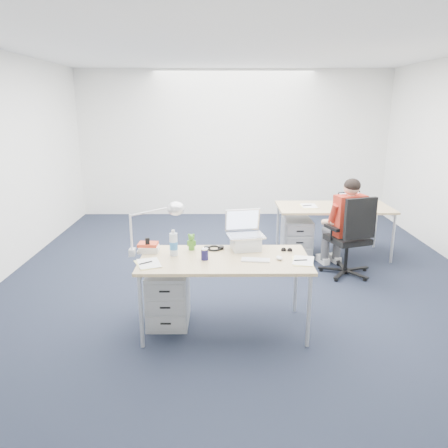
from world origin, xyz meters
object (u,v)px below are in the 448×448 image
object	(u,v)px
silver_laptop	(246,231)
desk_near	(225,263)
dark_laptop	(353,201)
wireless_keyboard	(256,260)
headphones	(214,248)
office_chair	(348,253)
drawer_pedestal_far	(296,238)
far_cup	(344,202)
bear_figurine	(191,242)
book_stack	(148,247)
desk_lamp	(148,228)
can_koozie	(205,254)
cordless_phone	(148,246)
drawer_pedestal_near	(168,297)
seated_person	(343,225)
sunglasses	(287,250)
desk_far	(334,210)
computer_mouse	(279,258)
water_bottle	(174,243)

from	to	relation	value
silver_laptop	desk_near	bearing A→B (deg)	-139.14
dark_laptop	desk_near	bearing A→B (deg)	-150.83
wireless_keyboard	headphones	distance (m)	0.52
office_chair	drawer_pedestal_far	bearing A→B (deg)	107.58
far_cup	dark_laptop	bearing A→B (deg)	-80.77
headphones	bear_figurine	world-z (taller)	bear_figurine
book_stack	far_cup	size ratio (longest dim) A/B	1.96
wireless_keyboard	desk_lamp	size ratio (longest dim) A/B	0.48
silver_laptop	can_koozie	bearing A→B (deg)	-152.70
bear_figurine	desk_lamp	bearing A→B (deg)	-173.46
bear_figurine	cordless_phone	distance (m)	0.43
drawer_pedestal_near	headphones	xyz separation A→B (m)	(0.46, 0.14, 0.47)
drawer_pedestal_near	desk_lamp	world-z (taller)	desk_lamp
seated_person	dark_laptop	bearing A→B (deg)	44.60
silver_laptop	sunglasses	size ratio (longest dim) A/B	3.35
silver_laptop	far_cup	distance (m)	2.49
seated_person	desk_lamp	world-z (taller)	desk_lamp
wireless_keyboard	far_cup	size ratio (longest dim) A/B	2.57
desk_far	drawer_pedestal_near	size ratio (longest dim) A/B	2.91
far_cup	silver_laptop	bearing A→B (deg)	-127.79
seated_person	cordless_phone	size ratio (longest dim) A/B	8.06
drawer_pedestal_far	silver_laptop	xyz separation A→B (m)	(-0.85, -1.87, 0.65)
office_chair	computer_mouse	world-z (taller)	office_chair
headphones	far_cup	size ratio (longest dim) A/B	1.96
computer_mouse	headphones	size ratio (longest dim) A/B	0.45
drawer_pedestal_far	headphones	distance (m)	2.25
desk_lamp	headphones	bearing A→B (deg)	14.56
sunglasses	office_chair	bearing A→B (deg)	61.14
seated_person	can_koozie	size ratio (longest dim) A/B	11.26
office_chair	drawer_pedestal_far	distance (m)	0.91
book_stack	dark_laptop	size ratio (longest dim) A/B	0.58
office_chair	silver_laptop	world-z (taller)	silver_laptop
wireless_keyboard	desk_lamp	bearing A→B (deg)	178.23
computer_mouse	seated_person	bearing A→B (deg)	46.69
office_chair	can_koozie	bearing A→B (deg)	-159.62
wireless_keyboard	bear_figurine	distance (m)	0.70
silver_laptop	cordless_phone	bearing A→B (deg)	176.29
computer_mouse	desk_lamp	size ratio (longest dim) A/B	0.16
drawer_pedestal_far	can_koozie	world-z (taller)	can_koozie
drawer_pedestal_far	dark_laptop	size ratio (longest dim) A/B	1.57
cordless_phone	far_cup	xyz separation A→B (m)	(2.49, 2.08, -0.03)
drawer_pedestal_far	bear_figurine	distance (m)	2.40
bear_figurine	far_cup	world-z (taller)	bear_figurine
can_koozie	water_bottle	xyz separation A→B (m)	(-0.30, 0.13, 0.07)
headphones	dark_laptop	size ratio (longest dim) A/B	0.58
bear_figurine	far_cup	size ratio (longest dim) A/B	1.65
office_chair	cordless_phone	size ratio (longest dim) A/B	6.82
desk_near	office_chair	bearing A→B (deg)	41.04
desk_far	dark_laptop	distance (m)	0.34
headphones	bear_figurine	bearing A→B (deg)	179.90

